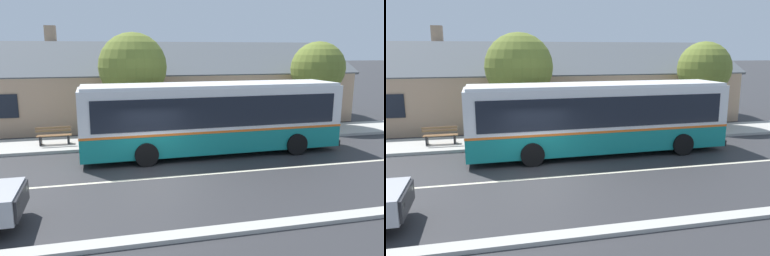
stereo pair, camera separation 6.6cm
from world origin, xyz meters
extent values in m
plane|color=#2D2D30|center=(0.00, 0.00, 0.00)|extent=(300.00, 300.00, 0.00)
cube|color=#ADAAA3|center=(0.00, 6.00, 0.07)|extent=(60.00, 3.00, 0.15)
cube|color=#ADAAA3|center=(0.00, -4.75, 0.06)|extent=(60.00, 0.50, 0.12)
cube|color=beige|center=(0.00, 0.00, 0.00)|extent=(60.00, 0.16, 0.01)
cube|color=tan|center=(1.99, 12.75, 1.63)|extent=(25.42, 8.49, 3.26)
cube|color=#4C5156|center=(1.99, 10.62, 4.27)|extent=(26.02, 4.31, 2.17)
cube|color=#4C5156|center=(1.99, 14.87, 4.27)|extent=(26.02, 4.31, 2.17)
cube|color=tan|center=(-5.00, 13.59, 5.78)|extent=(0.70, 0.70, 1.20)
cube|color=black|center=(-6.91, 8.47, 1.79)|extent=(1.10, 0.06, 1.30)
cube|color=black|center=(10.88, 8.47, 1.79)|extent=(1.10, 0.06, 1.30)
cube|color=#4C3323|center=(5.80, 8.47, 1.05)|extent=(1.00, 0.06, 2.10)
cube|color=#147F7A|center=(3.05, 2.90, 0.76)|extent=(11.96, 2.74, 0.97)
cube|color=orange|center=(3.05, 2.90, 1.30)|extent=(11.98, 2.76, 0.10)
cube|color=white|center=(3.05, 2.90, 2.26)|extent=(11.96, 2.74, 1.82)
cube|color=white|center=(3.05, 2.90, 3.23)|extent=(11.72, 2.61, 0.12)
cube|color=black|center=(3.03, 4.16, 2.16)|extent=(10.96, 0.25, 1.32)
cube|color=black|center=(3.08, 1.64, 2.16)|extent=(10.96, 0.25, 1.32)
cube|color=black|center=(9.03, 3.02, 2.16)|extent=(0.08, 2.20, 1.32)
cube|color=black|center=(9.03, 3.02, 3.03)|extent=(0.07, 1.75, 0.24)
cube|color=black|center=(9.05, 3.02, 0.40)|extent=(0.13, 2.50, 0.28)
cube|color=#B21919|center=(1.54, 4.14, 0.76)|extent=(3.34, 0.10, 0.68)
cube|color=black|center=(7.67, 4.26, 1.55)|extent=(0.90, 0.05, 2.54)
cylinder|color=black|center=(6.72, 4.22, 0.50)|extent=(1.01, 0.30, 1.00)
cylinder|color=black|center=(6.77, 1.72, 0.50)|extent=(1.01, 0.30, 1.00)
cylinder|color=black|center=(-0.25, 4.08, 0.50)|extent=(1.01, 0.30, 1.00)
cylinder|color=black|center=(-0.20, 1.59, 0.50)|extent=(1.01, 0.30, 1.00)
cube|color=#232326|center=(-4.17, -2.97, 0.73)|extent=(0.10, 1.79, 0.59)
cube|color=silver|center=(-4.17, -2.34, 0.85)|extent=(0.06, 0.24, 0.16)
cube|color=silver|center=(-4.16, -3.61, 0.85)|extent=(0.06, 0.24, 0.16)
cube|color=brown|center=(-4.29, 6.02, 0.60)|extent=(1.66, 0.10, 0.04)
cube|color=brown|center=(-4.29, 5.87, 0.60)|extent=(1.66, 0.10, 0.04)
cube|color=brown|center=(-4.29, 5.73, 0.60)|extent=(1.66, 0.10, 0.04)
cube|color=brown|center=(-4.29, 5.60, 0.90)|extent=(1.66, 0.04, 0.10)
cube|color=brown|center=(-4.29, 5.60, 1.04)|extent=(1.66, 0.04, 0.10)
cube|color=black|center=(-3.63, 5.87, 0.38)|extent=(0.08, 0.43, 0.45)
cube|color=black|center=(-4.95, 5.87, 0.38)|extent=(0.08, 0.43, 0.45)
cube|color=brown|center=(-0.48, 6.14, 0.60)|extent=(1.80, 0.10, 0.04)
cube|color=brown|center=(-0.48, 6.00, 0.60)|extent=(1.80, 0.10, 0.04)
cube|color=brown|center=(-0.48, 5.86, 0.60)|extent=(1.80, 0.10, 0.04)
cube|color=brown|center=(-0.48, 5.73, 0.90)|extent=(1.80, 0.04, 0.10)
cube|color=brown|center=(-0.48, 5.73, 1.04)|extent=(1.80, 0.04, 0.10)
cube|color=black|center=(0.24, 6.00, 0.38)|extent=(0.08, 0.43, 0.45)
cube|color=black|center=(-1.20, 6.00, 0.38)|extent=(0.08, 0.43, 0.45)
cylinder|color=#4C3828|center=(11.01, 7.15, 1.32)|extent=(0.42, 0.42, 2.64)
sphere|color=olive|center=(11.01, 7.15, 3.69)|extent=(3.24, 3.24, 3.24)
cylinder|color=#4C3828|center=(-0.18, 7.27, 1.34)|extent=(0.41, 0.41, 2.68)
sphere|color=olive|center=(-0.18, 7.27, 3.88)|extent=(3.71, 3.71, 3.71)
camera|label=1|loc=(-1.92, -13.45, 4.75)|focal=35.00mm
camera|label=2|loc=(-1.86, -13.46, 4.75)|focal=35.00mm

